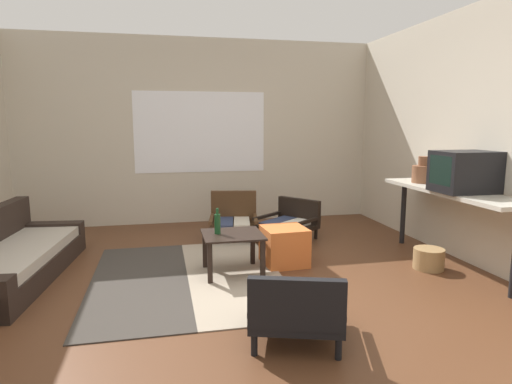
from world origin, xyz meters
TOP-DOWN VIEW (x-y plane):
  - ground_plane at (0.00, 0.00)m, footprint 7.80×7.80m
  - far_wall_with_window at (0.00, 3.06)m, footprint 5.60×0.13m
  - side_wall_right at (2.66, 0.30)m, footprint 0.12×6.60m
  - area_rug at (-0.37, 0.55)m, footprint 1.80×2.30m
  - couch at (-2.03, 0.88)m, footprint 0.96×2.12m
  - coffee_table at (0.08, 0.59)m, footprint 0.58×0.55m
  - armchair_by_window at (0.32, 2.00)m, footprint 0.70×0.69m
  - armchair_striped_foreground at (0.28, -0.87)m, footprint 0.78×0.78m
  - armchair_corner at (1.02, 1.77)m, footprint 0.88×0.88m
  - ottoman_orange at (0.66, 0.77)m, footprint 0.46×0.46m
  - console_shelf at (2.32, 0.37)m, footprint 0.48×1.90m
  - crt_television at (2.32, 0.19)m, footprint 0.55×0.43m
  - clay_vase at (2.32, 0.88)m, footprint 0.25×0.25m
  - glass_bottle at (-0.06, 0.62)m, footprint 0.06×0.06m
  - wicker_basket at (2.07, 0.31)m, footprint 0.31×0.31m

SIDE VIEW (x-z plane):
  - ground_plane at x=0.00m, z-range 0.00..0.00m
  - area_rug at x=-0.37m, z-range 0.00..0.01m
  - wicker_basket at x=2.07m, z-range 0.00..0.21m
  - ottoman_orange at x=0.66m, z-range 0.00..0.40m
  - couch at x=-2.03m, z-range -0.12..0.52m
  - armchair_corner at x=1.02m, z-range -0.02..0.47m
  - armchair_striped_foreground at x=0.28m, z-range -0.02..0.51m
  - armchair_by_window at x=0.32m, z-range -0.04..0.54m
  - coffee_table at x=0.08m, z-range 0.12..0.53m
  - glass_bottle at x=-0.06m, z-range 0.39..0.64m
  - console_shelf at x=2.32m, z-range 0.33..1.14m
  - clay_vase at x=2.32m, z-range 0.77..1.07m
  - crt_television at x=2.32m, z-range 0.81..1.21m
  - far_wall_with_window at x=0.00m, z-range 0.00..2.70m
  - side_wall_right at x=2.66m, z-range 0.00..2.70m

